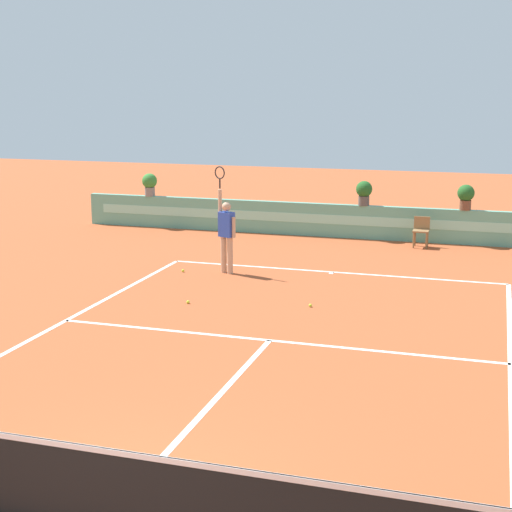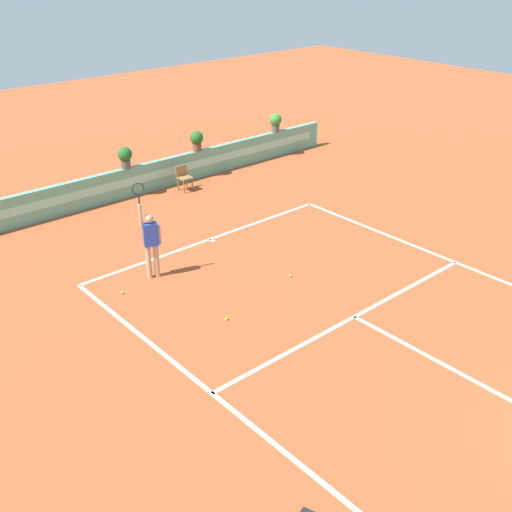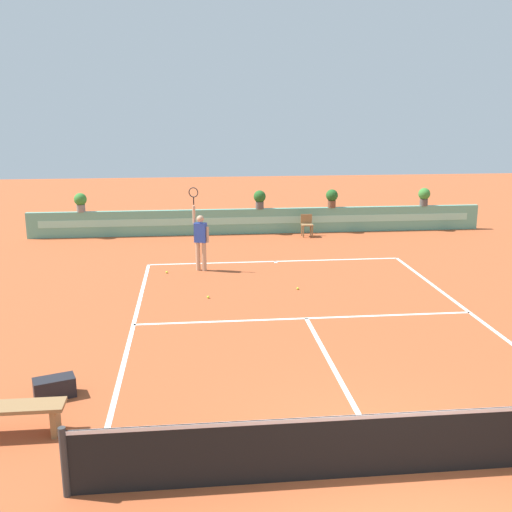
# 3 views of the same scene
# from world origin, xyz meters

# --- Properties ---
(ground_plane) EXTENTS (60.00, 60.00, 0.00)m
(ground_plane) POSITION_xyz_m (0.00, 6.00, 0.00)
(ground_plane) COLOR #A84C28
(court_lines) EXTENTS (8.32, 11.94, 0.01)m
(court_lines) POSITION_xyz_m (0.00, 6.72, 0.00)
(court_lines) COLOR white
(court_lines) RESTS_ON ground
(back_wall_barrier) EXTENTS (18.00, 0.21, 1.00)m
(back_wall_barrier) POSITION_xyz_m (0.00, 16.39, 0.50)
(back_wall_barrier) COLOR #60A88E
(back_wall_barrier) RESTS_ON ground
(ball_kid_chair) EXTENTS (0.44, 0.44, 0.85)m
(ball_kid_chair) POSITION_xyz_m (1.76, 15.66, 0.48)
(ball_kid_chair) COLOR olive
(ball_kid_chair) RESTS_ON ground
(tennis_player) EXTENTS (0.59, 0.33, 2.58)m
(tennis_player) POSITION_xyz_m (-2.44, 11.05, 1.05)
(tennis_player) COLOR tan
(tennis_player) RESTS_ON ground
(tennis_ball_near_baseline) EXTENTS (0.07, 0.07, 0.07)m
(tennis_ball_near_baseline) POSITION_xyz_m (-3.49, 10.82, 0.03)
(tennis_ball_near_baseline) COLOR #CCE033
(tennis_ball_near_baseline) RESTS_ON ground
(tennis_ball_mid_court) EXTENTS (0.07, 0.07, 0.07)m
(tennis_ball_mid_court) POSITION_xyz_m (-2.31, 8.22, 0.03)
(tennis_ball_mid_court) COLOR #CCE033
(tennis_ball_mid_court) RESTS_ON ground
(tennis_ball_by_sideline) EXTENTS (0.07, 0.07, 0.07)m
(tennis_ball_by_sideline) POSITION_xyz_m (0.20, 8.73, 0.03)
(tennis_ball_by_sideline) COLOR #CCE033
(tennis_ball_by_sideline) RESTS_ON ground
(potted_plant_far_right) EXTENTS (0.48, 0.48, 0.72)m
(potted_plant_far_right) POSITION_xyz_m (6.71, 16.39, 1.41)
(potted_plant_far_right) COLOR #514C47
(potted_plant_far_right) RESTS_ON back_wall_barrier
(potted_plant_centre) EXTENTS (0.48, 0.48, 0.72)m
(potted_plant_centre) POSITION_xyz_m (-0.01, 16.39, 1.41)
(potted_plant_centre) COLOR #514C47
(potted_plant_centre) RESTS_ON back_wall_barrier
(potted_plant_right) EXTENTS (0.48, 0.48, 0.72)m
(potted_plant_right) POSITION_xyz_m (2.89, 16.39, 1.41)
(potted_plant_right) COLOR brown
(potted_plant_right) RESTS_ON back_wall_barrier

